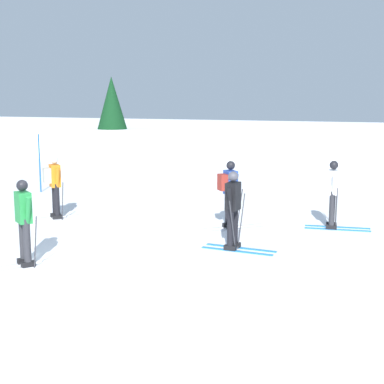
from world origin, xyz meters
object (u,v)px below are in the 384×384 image
at_px(skier_black, 233,208).
at_px(skier_blue, 230,191).
at_px(skier_orange, 54,184).
at_px(trail_marker_pole, 40,163).
at_px(skier_green, 24,220).
at_px(skier_white, 333,192).
at_px(conifer_far_right, 112,109).

height_order(skier_black, skier_blue, same).
height_order(skier_orange, trail_marker_pole, trail_marker_pole).
distance_m(skier_black, trail_marker_pole, 9.48).
relative_size(skier_blue, trail_marker_pole, 0.86).
distance_m(skier_black, skier_blue, 1.89).
bearing_deg(skier_green, skier_white, 43.54).
relative_size(skier_green, trail_marker_pole, 0.86).
height_order(skier_orange, skier_green, same).
bearing_deg(skier_green, conifer_far_right, 111.64).
xyz_separation_m(skier_orange, conifer_far_right, (-5.47, 14.38, 1.58)).
xyz_separation_m(skier_green, trail_marker_pole, (-4.56, 7.39, 0.08)).
bearing_deg(skier_black, skier_orange, 164.86).
bearing_deg(skier_green, skier_blue, 55.07).
bearing_deg(conifer_far_right, skier_white, -46.10).
distance_m(skier_orange, trail_marker_pole, 4.46).
distance_m(skier_orange, skier_green, 4.28).
height_order(skier_black, trail_marker_pole, trail_marker_pole).
xyz_separation_m(skier_black, skier_white, (1.86, 2.67, -0.00)).
bearing_deg(skier_white, conifer_far_right, 133.90).
xyz_separation_m(skier_black, conifer_far_right, (-10.79, 15.82, 1.61)).
bearing_deg(trail_marker_pole, conifer_far_right, 103.91).
bearing_deg(conifer_far_right, trail_marker_pole, -76.09).
height_order(skier_blue, skier_white, same).
bearing_deg(skier_orange, conifer_far_right, 110.83).
bearing_deg(skier_black, skier_white, 55.21).
xyz_separation_m(skier_blue, conifer_far_right, (-10.22, 14.01, 1.58)).
distance_m(skier_blue, trail_marker_pole, 8.15).
bearing_deg(trail_marker_pole, skier_orange, -51.56).
distance_m(skier_black, skier_green, 4.31).
distance_m(skier_green, trail_marker_pole, 8.68).
height_order(skier_orange, conifer_far_right, conifer_far_right).
relative_size(skier_black, trail_marker_pole, 0.86).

